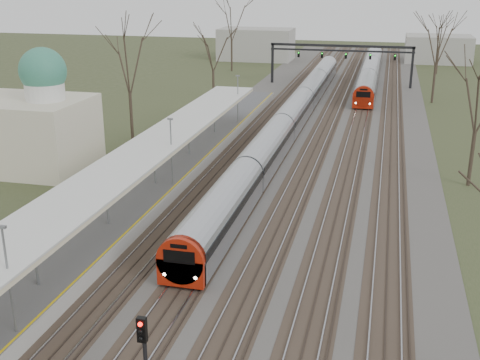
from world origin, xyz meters
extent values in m
cube|color=#474442|center=(0.00, 55.00, 0.05)|extent=(24.00, 160.00, 0.10)
cube|color=#4C3828|center=(-6.00, 55.00, 0.09)|extent=(2.60, 160.00, 0.06)
cube|color=gray|center=(-6.72, 55.00, 0.16)|extent=(0.07, 160.00, 0.12)
cube|color=gray|center=(-5.28, 55.00, 0.16)|extent=(0.07, 160.00, 0.12)
cube|color=#4C3828|center=(-2.50, 55.00, 0.09)|extent=(2.60, 160.00, 0.06)
cube|color=gray|center=(-3.22, 55.00, 0.16)|extent=(0.07, 160.00, 0.12)
cube|color=gray|center=(-1.78, 55.00, 0.16)|extent=(0.07, 160.00, 0.12)
cube|color=#4C3828|center=(1.00, 55.00, 0.09)|extent=(2.60, 160.00, 0.06)
cube|color=gray|center=(0.28, 55.00, 0.16)|extent=(0.07, 160.00, 0.12)
cube|color=gray|center=(1.72, 55.00, 0.16)|extent=(0.07, 160.00, 0.12)
cube|color=#4C3828|center=(4.50, 55.00, 0.09)|extent=(2.60, 160.00, 0.06)
cube|color=gray|center=(3.78, 55.00, 0.16)|extent=(0.07, 160.00, 0.12)
cube|color=gray|center=(5.22, 55.00, 0.16)|extent=(0.07, 160.00, 0.12)
cube|color=#4C3828|center=(8.00, 55.00, 0.09)|extent=(2.60, 160.00, 0.06)
cube|color=gray|center=(7.28, 55.00, 0.16)|extent=(0.07, 160.00, 0.12)
cube|color=gray|center=(8.72, 55.00, 0.16)|extent=(0.07, 160.00, 0.12)
cube|color=#9E9B93|center=(-9.05, 37.50, 0.50)|extent=(3.50, 69.00, 1.00)
cylinder|color=slate|center=(-9.05, 18.00, 2.50)|extent=(0.14, 0.14, 3.00)
cylinder|color=slate|center=(-9.05, 26.00, 2.50)|extent=(0.14, 0.14, 3.00)
cylinder|color=slate|center=(-9.05, 34.00, 2.50)|extent=(0.14, 0.14, 3.00)
cylinder|color=slate|center=(-9.05, 42.00, 2.50)|extent=(0.14, 0.14, 3.00)
cylinder|color=slate|center=(-9.05, 50.00, 2.50)|extent=(0.14, 0.14, 3.00)
cube|color=silver|center=(-9.05, 33.00, 4.05)|extent=(4.10, 50.00, 0.12)
cube|color=beige|center=(-9.05, 33.00, 3.88)|extent=(4.10, 50.00, 0.25)
cube|color=beige|center=(-22.00, 38.00, 3.00)|extent=(10.00, 8.00, 6.00)
cylinder|color=silver|center=(-20.00, 38.00, 7.20)|extent=(3.20, 3.20, 2.50)
sphere|color=#307866|center=(-20.00, 38.00, 8.40)|extent=(3.80, 3.80, 3.80)
cube|color=black|center=(-10.00, 85.00, 3.00)|extent=(0.35, 0.35, 6.00)
cube|color=black|center=(10.50, 85.00, 3.00)|extent=(0.35, 0.35, 6.00)
cube|color=black|center=(0.25, 85.00, 5.90)|extent=(21.00, 0.35, 0.35)
cube|color=black|center=(0.25, 85.00, 5.20)|extent=(21.00, 0.25, 0.25)
cube|color=black|center=(-6.00, 84.80, 4.50)|extent=(0.32, 0.22, 0.85)
sphere|color=#0CFF19|center=(-6.00, 84.66, 4.75)|extent=(0.16, 0.16, 0.16)
cube|color=black|center=(-2.50, 84.80, 4.50)|extent=(0.32, 0.22, 0.85)
sphere|color=#0CFF19|center=(-2.50, 84.66, 4.75)|extent=(0.16, 0.16, 0.16)
cube|color=black|center=(1.00, 84.80, 4.50)|extent=(0.32, 0.22, 0.85)
sphere|color=#0CFF19|center=(1.00, 84.66, 4.75)|extent=(0.16, 0.16, 0.16)
cube|color=black|center=(4.50, 84.80, 4.50)|extent=(0.32, 0.22, 0.85)
sphere|color=#0CFF19|center=(4.50, 84.66, 4.75)|extent=(0.16, 0.16, 0.16)
cube|color=black|center=(8.00, 84.80, 4.50)|extent=(0.32, 0.22, 0.85)
sphere|color=#0CFF19|center=(8.00, 84.66, 4.75)|extent=(0.16, 0.16, 0.16)
cylinder|color=#2D231C|center=(-17.00, 48.00, 2.48)|extent=(0.30, 0.30, 4.95)
cylinder|color=#2D231C|center=(14.00, 42.00, 2.25)|extent=(0.30, 0.30, 4.50)
cube|color=#AAACB4|center=(-2.50, 58.32, 1.10)|extent=(2.55, 75.00, 1.60)
cylinder|color=#AAACB4|center=(-2.50, 58.32, 1.75)|extent=(2.60, 74.70, 2.60)
cube|color=black|center=(-2.50, 58.32, 1.85)|extent=(2.62, 74.40, 0.55)
cube|color=#9E1B09|center=(-2.50, 20.92, 1.05)|extent=(2.55, 0.50, 1.50)
cylinder|color=#9E1B09|center=(-2.50, 20.97, 1.75)|extent=(2.60, 0.60, 2.60)
cube|color=black|center=(-2.50, 20.70, 2.05)|extent=(1.70, 0.12, 0.70)
sphere|color=white|center=(-3.35, 20.72, 0.95)|extent=(0.22, 0.22, 0.22)
sphere|color=white|center=(-1.65, 20.72, 0.95)|extent=(0.22, 0.22, 0.22)
cube|color=black|center=(-2.50, 58.32, 0.17)|extent=(1.80, 74.00, 0.35)
cube|color=#AAACB4|center=(4.50, 90.58, 1.10)|extent=(2.55, 45.00, 1.60)
cylinder|color=#AAACB4|center=(4.50, 90.58, 1.75)|extent=(2.60, 44.70, 2.60)
cube|color=black|center=(4.50, 90.58, 1.85)|extent=(2.62, 44.40, 0.55)
cube|color=#9E1B09|center=(4.50, 68.18, 1.05)|extent=(2.55, 0.50, 1.50)
cylinder|color=#9E1B09|center=(4.50, 68.23, 1.75)|extent=(2.60, 0.60, 2.60)
cube|color=black|center=(4.50, 67.96, 2.05)|extent=(1.70, 0.12, 0.70)
sphere|color=white|center=(3.65, 67.98, 0.95)|extent=(0.22, 0.22, 0.22)
sphere|color=white|center=(5.35, 67.98, 0.95)|extent=(0.22, 0.22, 0.22)
cube|color=black|center=(4.50, 90.58, 0.17)|extent=(1.80, 44.00, 0.35)
cube|color=black|center=(-0.75, 11.78, 3.60)|extent=(0.35, 0.22, 1.00)
sphere|color=#FF0C05|center=(-0.75, 11.65, 3.90)|extent=(0.18, 0.18, 0.18)
camera|label=1|loc=(7.20, -5.66, 15.78)|focal=45.00mm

